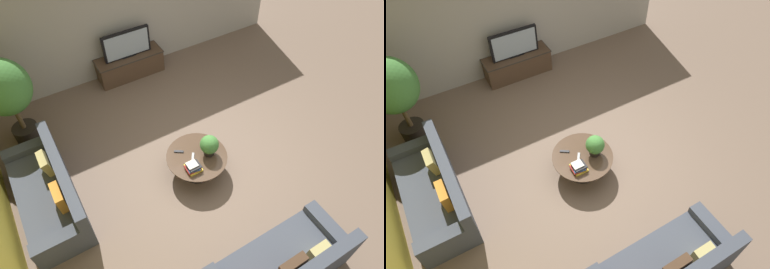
# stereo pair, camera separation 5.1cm
# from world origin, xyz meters

# --- Properties ---
(ground_plane) EXTENTS (24.00, 24.00, 0.00)m
(ground_plane) POSITION_xyz_m (0.00, 0.00, 0.00)
(ground_plane) COLOR brown
(back_wall_stone) EXTENTS (7.40, 0.12, 3.00)m
(back_wall_stone) POSITION_xyz_m (0.00, 3.26, 1.50)
(back_wall_stone) COLOR #A39E93
(back_wall_stone) RESTS_ON ground
(media_console) EXTENTS (1.48, 0.50, 0.51)m
(media_console) POSITION_xyz_m (-0.12, 2.94, 0.27)
(media_console) COLOR #473323
(media_console) RESTS_ON ground
(television) EXTENTS (1.04, 0.13, 0.60)m
(television) POSITION_xyz_m (-0.12, 2.94, 0.81)
(television) COLOR black
(television) RESTS_ON media_console
(coffee_table) EXTENTS (1.03, 1.03, 0.41)m
(coffee_table) POSITION_xyz_m (-0.23, -0.09, 0.29)
(coffee_table) COLOR black
(coffee_table) RESTS_ON ground
(couch_by_wall) EXTENTS (0.84, 2.07, 0.84)m
(couch_by_wall) POSITION_xyz_m (-2.56, 0.53, 0.28)
(couch_by_wall) COLOR #3D424C
(couch_by_wall) RESTS_ON ground
(potted_palm_tall) EXTENTS (0.91, 0.91, 1.76)m
(potted_palm_tall) POSITION_xyz_m (-2.57, 2.18, 1.18)
(potted_palm_tall) COLOR black
(potted_palm_tall) RESTS_ON ground
(potted_plant_tabletop) EXTENTS (0.32, 0.32, 0.39)m
(potted_plant_tabletop) POSITION_xyz_m (-0.02, -0.15, 0.62)
(potted_plant_tabletop) COLOR black
(potted_plant_tabletop) RESTS_ON coffee_table
(book_stack) EXTENTS (0.25, 0.26, 0.13)m
(book_stack) POSITION_xyz_m (-0.42, -0.29, 0.47)
(book_stack) COLOR gold
(book_stack) RESTS_ON coffee_table
(remote_black) EXTENTS (0.16, 0.12, 0.02)m
(remote_black) POSITION_xyz_m (-0.44, 0.14, 0.42)
(remote_black) COLOR black
(remote_black) RESTS_ON coffee_table
(remote_silver) EXTENTS (0.12, 0.15, 0.02)m
(remote_silver) POSITION_xyz_m (-0.29, -0.08, 0.42)
(remote_silver) COLOR gray
(remote_silver) RESTS_ON coffee_table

